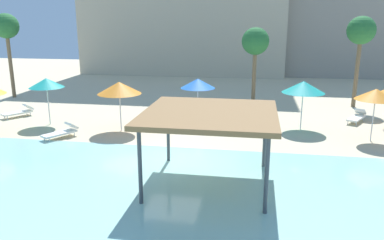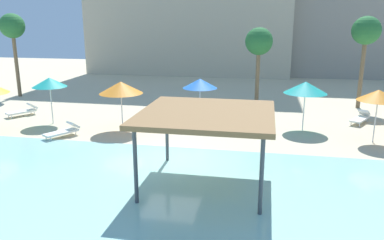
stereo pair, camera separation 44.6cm
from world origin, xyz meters
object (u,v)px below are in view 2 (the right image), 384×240
(lounge_chair_1, at_px, (361,118))
(palm_tree_0, at_px, (259,43))
(shade_pavilion, at_px, (207,116))
(palm_tree_1, at_px, (366,33))
(lounge_chair_2, at_px, (64,131))
(beach_umbrella_blue_7, at_px, (200,83))
(beach_umbrella_orange_3, at_px, (378,95))
(beach_umbrella_orange_6, at_px, (121,88))
(beach_umbrella_teal_2, at_px, (306,87))
(beach_umbrella_teal_1, at_px, (49,82))
(lounge_chair_0, at_px, (24,111))
(palm_tree_2, at_px, (12,28))

(lounge_chair_1, bearing_deg, palm_tree_0, -90.61)
(shade_pavilion, height_order, palm_tree_1, palm_tree_1)
(lounge_chair_1, bearing_deg, lounge_chair_2, -39.95)
(beach_umbrella_blue_7, distance_m, palm_tree_1, 11.91)
(shade_pavilion, xyz_separation_m, lounge_chair_2, (-8.31, 4.49, -2.32))
(beach_umbrella_orange_3, bearing_deg, beach_umbrella_orange_6, -178.45)
(beach_umbrella_teal_2, xyz_separation_m, palm_tree_1, (4.28, 6.46, 2.75))
(beach_umbrella_teal_1, xyz_separation_m, beach_umbrella_orange_6, (4.61, -0.58, -0.05))
(beach_umbrella_orange_3, distance_m, lounge_chair_2, 16.08)
(beach_umbrella_blue_7, distance_m, palm_tree_0, 5.92)
(lounge_chair_0, distance_m, lounge_chair_1, 21.01)
(beach_umbrella_teal_1, height_order, palm_tree_1, palm_tree_1)
(palm_tree_1, distance_m, palm_tree_2, 25.87)
(beach_umbrella_teal_2, relative_size, beach_umbrella_orange_6, 0.99)
(beach_umbrella_orange_6, xyz_separation_m, beach_umbrella_blue_7, (3.78, 3.52, -0.22))
(beach_umbrella_teal_1, distance_m, beach_umbrella_blue_7, 8.89)
(beach_umbrella_teal_2, distance_m, palm_tree_1, 8.22)
(beach_umbrella_blue_7, distance_m, lounge_chair_1, 9.85)
(beach_umbrella_teal_2, xyz_separation_m, palm_tree_2, (-21.58, 5.62, 2.96))
(beach_umbrella_orange_3, bearing_deg, beach_umbrella_teal_1, 179.28)
(shade_pavilion, height_order, beach_umbrella_orange_3, shade_pavilion)
(shade_pavilion, xyz_separation_m, palm_tree_0, (1.43, 14.10, 1.78))
(beach_umbrella_orange_6, relative_size, lounge_chair_2, 1.42)
(beach_umbrella_teal_1, distance_m, palm_tree_0, 13.96)
(palm_tree_2, bearing_deg, lounge_chair_0, -53.55)
(beach_umbrella_teal_1, xyz_separation_m, lounge_chair_1, (18.04, 3.58, -2.14))
(shade_pavilion, height_order, beach_umbrella_teal_2, shade_pavilion)
(beach_umbrella_orange_6, bearing_deg, palm_tree_0, 47.62)
(palm_tree_0, bearing_deg, palm_tree_1, 5.45)
(lounge_chair_0, height_order, palm_tree_1, palm_tree_1)
(palm_tree_0, xyz_separation_m, palm_tree_1, (7.03, 0.67, 0.71))
(lounge_chair_1, height_order, lounge_chair_2, same)
(shade_pavilion, bearing_deg, lounge_chair_2, 151.64)
(beach_umbrella_orange_3, bearing_deg, palm_tree_1, 83.21)
(beach_umbrella_orange_6, bearing_deg, palm_tree_1, 30.95)
(beach_umbrella_blue_7, bearing_deg, lounge_chair_1, 3.81)
(palm_tree_0, bearing_deg, beach_umbrella_blue_7, -128.03)
(beach_umbrella_teal_2, relative_size, lounge_chair_0, 1.42)
(shade_pavilion, bearing_deg, beach_umbrella_teal_2, 63.26)
(beach_umbrella_teal_1, bearing_deg, lounge_chair_0, 154.02)
(beach_umbrella_orange_3, distance_m, beach_umbrella_orange_6, 13.22)
(beach_umbrella_teal_1, height_order, beach_umbrella_teal_2, beach_umbrella_teal_1)
(beach_umbrella_orange_6, xyz_separation_m, lounge_chair_0, (-7.47, 1.97, -2.09))
(beach_umbrella_teal_2, bearing_deg, beach_umbrella_teal_1, -174.24)
(beach_umbrella_orange_6, relative_size, palm_tree_1, 0.44)
(lounge_chair_1, bearing_deg, palm_tree_1, -160.18)
(beach_umbrella_orange_3, bearing_deg, shade_pavilion, -138.54)
(beach_umbrella_teal_1, distance_m, palm_tree_2, 10.42)
(palm_tree_1, bearing_deg, lounge_chair_2, -148.50)
(palm_tree_0, relative_size, palm_tree_1, 0.88)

